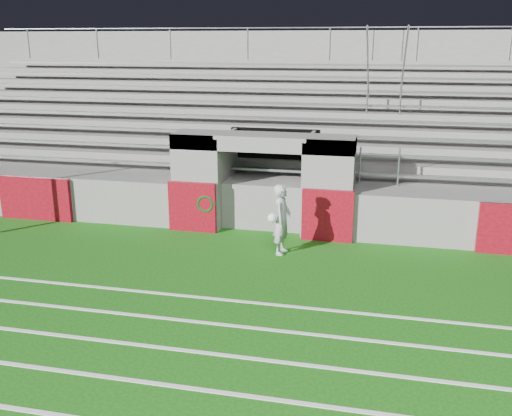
# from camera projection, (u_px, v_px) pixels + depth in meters

# --- Properties ---
(ground) EXTENTS (90.00, 90.00, 0.00)m
(ground) POSITION_uv_depth(u_px,v_px,m) (229.00, 279.00, 12.26)
(ground) COLOR #14530D
(ground) RESTS_ON ground
(stadium_structure) EXTENTS (26.00, 8.48, 5.42)m
(stadium_structure) POSITION_uv_depth(u_px,v_px,m) (290.00, 147.00, 19.30)
(stadium_structure) COLOR slate
(stadium_structure) RESTS_ON ground
(goalkeeper_with_ball) EXTENTS (0.54, 0.66, 1.71)m
(goalkeeper_with_ball) POSITION_uv_depth(u_px,v_px,m) (282.00, 219.00, 13.54)
(goalkeeper_with_ball) COLOR #A6A9B0
(goalkeeper_with_ball) RESTS_ON ground
(hose_coil) EXTENTS (0.57, 0.15, 0.57)m
(hose_coil) POSITION_uv_depth(u_px,v_px,m) (206.00, 203.00, 15.07)
(hose_coil) COLOR #0D441A
(hose_coil) RESTS_ON ground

